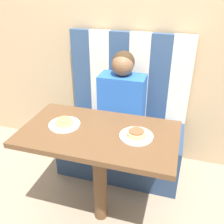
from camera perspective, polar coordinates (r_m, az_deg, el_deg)
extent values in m
plane|color=gray|center=(2.11, -2.50, -22.44)|extent=(12.00, 12.00, 0.00)
cube|color=tan|center=(2.27, 4.81, 19.66)|extent=(7.00, 0.05, 2.60)
cube|color=navy|center=(2.37, 2.08, -8.08)|extent=(1.09, 0.55, 0.45)
cube|color=navy|center=(2.43, -6.73, 9.13)|extent=(0.18, 0.06, 0.79)
cube|color=beige|center=(2.36, -2.61, 8.78)|extent=(0.18, 0.06, 0.79)
cube|color=navy|center=(2.31, 1.69, 8.36)|extent=(0.18, 0.06, 0.79)
cube|color=beige|center=(2.28, 6.15, 7.88)|extent=(0.18, 0.06, 0.79)
cube|color=navy|center=(2.25, 10.72, 7.34)|extent=(0.18, 0.06, 0.79)
cube|color=beige|center=(2.25, 15.33, 6.75)|extent=(0.18, 0.06, 0.79)
cube|color=brown|center=(1.60, -3.06, -5.00)|extent=(1.00, 0.56, 0.03)
cylinder|color=brown|center=(1.84, -2.75, -15.12)|extent=(0.10, 0.10, 0.74)
cube|color=#2356B2|center=(2.13, 2.29, 2.18)|extent=(0.38, 0.21, 0.49)
sphere|color=brown|center=(2.01, 2.47, 10.73)|extent=(0.18, 0.18, 0.18)
sphere|color=#382819|center=(2.03, 2.64, 11.34)|extent=(0.18, 0.18, 0.18)
cylinder|color=white|center=(1.68, -10.80, -2.83)|extent=(0.21, 0.21, 0.01)
cylinder|color=white|center=(1.54, 5.57, -5.49)|extent=(0.21, 0.21, 0.01)
cylinder|color=tan|center=(1.67, -10.86, -2.29)|extent=(0.12, 0.12, 0.03)
cylinder|color=gold|center=(1.66, -10.91, -1.78)|extent=(0.09, 0.09, 0.01)
cylinder|color=tan|center=(1.53, 5.60, -4.91)|extent=(0.12, 0.12, 0.03)
cylinder|color=#AD472D|center=(1.52, 5.63, -4.37)|extent=(0.09, 0.09, 0.01)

